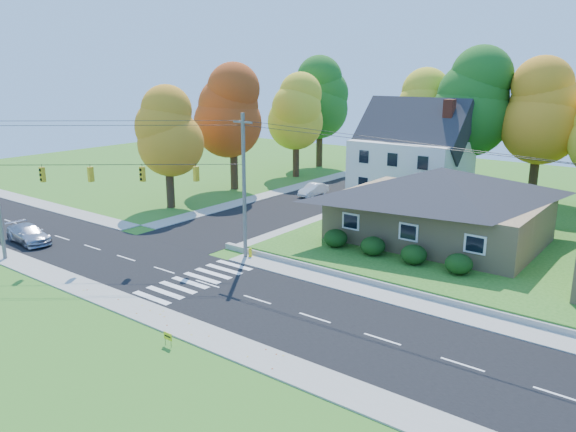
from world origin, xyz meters
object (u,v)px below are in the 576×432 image
(silver_sedan, at_px, (28,234))
(white_car, at_px, (313,190))
(fire_hydrant, at_px, (250,253))
(ranch_house, at_px, (439,203))

(silver_sedan, xyz_separation_m, white_car, (7.79, 26.55, -0.05))
(silver_sedan, bearing_deg, white_car, -11.21)
(white_car, distance_m, fire_hydrant, 20.50)
(silver_sedan, height_order, fire_hydrant, silver_sedan)
(ranch_house, distance_m, white_car, 19.16)
(ranch_house, height_order, silver_sedan, ranch_house)
(ranch_house, bearing_deg, white_car, 153.91)
(silver_sedan, bearing_deg, ranch_house, -48.63)
(silver_sedan, distance_m, fire_hydrant, 17.36)
(white_car, relative_size, fire_hydrant, 5.34)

